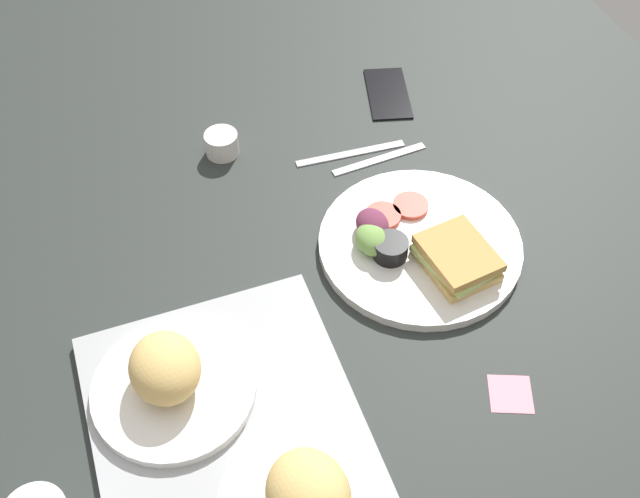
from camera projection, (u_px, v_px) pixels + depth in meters
ground_plane at (343, 277)px, 115.00cm from camera, size 190.00×150.00×3.00cm
serving_tray at (235, 449)px, 94.83cm from camera, size 45.40×33.54×1.60cm
bread_plate_far at (169, 378)px, 97.07cm from camera, size 21.18×21.18×8.46cm
plate_with_salad at (420, 245)px, 114.87cm from camera, size 30.67×30.67×5.40cm
espresso_cup at (222, 144)px, 128.66cm from camera, size 5.60×5.60×4.00cm
fork at (379, 159)px, 128.87cm from camera, size 2.40×17.05×0.50cm
knife at (350, 153)px, 129.77cm from camera, size 2.86×19.05×0.50cm
cell_phone at (388, 93)px, 139.83cm from camera, size 15.82×10.86×0.80cm
sticky_note at (511, 394)px, 100.57cm from camera, size 7.34×7.34×0.12cm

